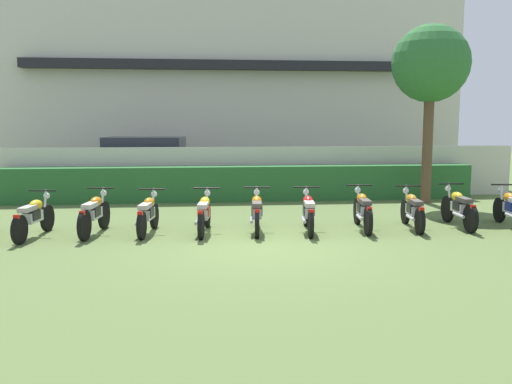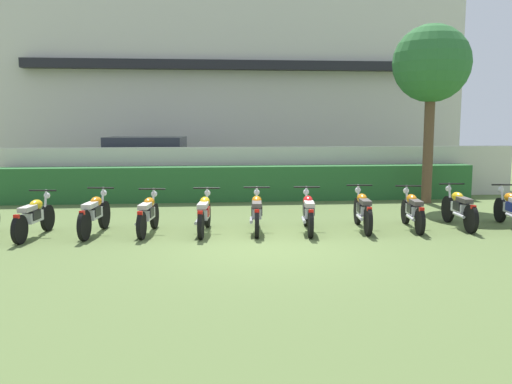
{
  "view_description": "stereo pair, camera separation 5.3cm",
  "coord_description": "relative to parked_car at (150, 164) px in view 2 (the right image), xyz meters",
  "views": [
    {
      "loc": [
        -1.22,
        -10.44,
        2.45
      ],
      "look_at": [
        0.0,
        1.75,
        0.86
      ],
      "focal_mm": 38.34,
      "sensor_mm": 36.0,
      "label": 1
    },
    {
      "loc": [
        -1.17,
        -10.44,
        2.45
      ],
      "look_at": [
        0.0,
        1.75,
        0.86
      ],
      "focal_mm": 38.34,
      "sensor_mm": 36.0,
      "label": 2
    }
  ],
  "objects": [
    {
      "name": "motorcycle_in_row_2",
      "position": [
        -0.47,
        -7.81,
        -0.48
      ],
      "size": [
        0.6,
        1.92,
        0.98
      ],
      "rotation": [
        0.0,
        0.0,
        1.43
      ],
      "color": "black",
      "rests_on": "ground"
    },
    {
      "name": "motorcycle_in_row_4",
      "position": [
        1.9,
        -7.88,
        -0.49
      ],
      "size": [
        0.6,
        1.91,
        0.95
      ],
      "rotation": [
        0.0,
        0.0,
        1.46
      ],
      "color": "black",
      "rests_on": "ground"
    },
    {
      "name": "motorcycle_in_row_9",
      "position": [
        7.77,
        -7.81,
        -0.48
      ],
      "size": [
        0.6,
        1.98,
        0.98
      ],
      "rotation": [
        0.0,
        0.0,
        1.51
      ],
      "color": "black",
      "rests_on": "ground"
    },
    {
      "name": "motorcycle_in_row_1",
      "position": [
        -1.69,
        -7.98,
        -0.49
      ],
      "size": [
        0.6,
        1.92,
        0.95
      ],
      "rotation": [
        0.0,
        0.0,
        1.43
      ],
      "color": "black",
      "rests_on": "ground"
    },
    {
      "name": "building",
      "position": [
        3.07,
        5.31,
        3.42
      ],
      "size": [
        19.08,
        6.5,
        8.71
      ],
      "color": "beige",
      "rests_on": "ground"
    },
    {
      "name": "motorcycle_in_row_10",
      "position": [
        8.98,
        -7.94,
        -0.49
      ],
      "size": [
        0.6,
        1.91,
        0.96
      ],
      "rotation": [
        0.0,
        0.0,
        1.43
      ],
      "color": "black",
      "rests_on": "ground"
    },
    {
      "name": "hedge_row",
      "position": [
        3.07,
        -3.03,
        -0.4
      ],
      "size": [
        14.5,
        0.7,
        1.07
      ],
      "primitive_type": "cube",
      "color": "#28602D",
      "rests_on": "ground"
    },
    {
      "name": "motorcycle_in_row_6",
      "position": [
        4.2,
        -7.95,
        -0.49
      ],
      "size": [
        0.6,
        1.94,
        0.96
      ],
      "rotation": [
        0.0,
        0.0,
        1.46
      ],
      "color": "black",
      "rests_on": "ground"
    },
    {
      "name": "motorcycle_in_row_7",
      "position": [
        5.47,
        -7.86,
        -0.48
      ],
      "size": [
        0.6,
        1.97,
        0.97
      ],
      "rotation": [
        0.0,
        0.0,
        1.46
      ],
      "color": "black",
      "rests_on": "ground"
    },
    {
      "name": "tree_near_inspector",
      "position": [
        8.57,
        -4.02,
        3.13
      ],
      "size": [
        2.26,
        2.26,
        5.26
      ],
      "color": "brown",
      "rests_on": "ground"
    },
    {
      "name": "parked_car",
      "position": [
        0.0,
        0.0,
        0.0
      ],
      "size": [
        4.68,
        2.49,
        1.89
      ],
      "rotation": [
        0.0,
        0.0,
        -0.11
      ],
      "color": "#9EA3A8",
      "rests_on": "ground"
    },
    {
      "name": "motorcycle_in_row_3",
      "position": [
        0.67,
        -7.84,
        -0.49
      ],
      "size": [
        0.6,
        1.79,
        0.95
      ],
      "rotation": [
        0.0,
        0.0,
        1.44
      ],
      "color": "black",
      "rests_on": "ground"
    },
    {
      "name": "compound_wall",
      "position": [
        3.07,
        -2.33,
        -0.12
      ],
      "size": [
        18.12,
        0.3,
        1.63
      ],
      "primitive_type": "cube",
      "color": "beige",
      "rests_on": "ground"
    },
    {
      "name": "motorcycle_in_row_8",
      "position": [
        6.63,
        -7.9,
        -0.49
      ],
      "size": [
        0.6,
        1.87,
        0.95
      ],
      "rotation": [
        0.0,
        0.0,
        1.45
      ],
      "color": "black",
      "rests_on": "ground"
    },
    {
      "name": "motorcycle_in_row_5",
      "position": [
        3.06,
        -7.86,
        -0.49
      ],
      "size": [
        0.6,
        1.87,
        0.96
      ],
      "rotation": [
        0.0,
        0.0,
        1.48
      ],
      "color": "black",
      "rests_on": "ground"
    },
    {
      "name": "ground",
      "position": [
        3.07,
        -9.32,
        -0.94
      ],
      "size": [
        60.0,
        60.0,
        0.0
      ],
      "primitive_type": "plane",
      "color": "#566B38"
    }
  ]
}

